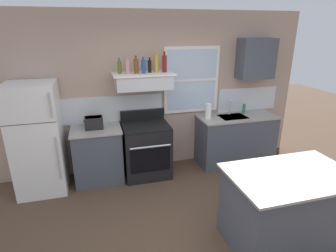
{
  "coord_description": "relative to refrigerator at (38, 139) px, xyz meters",
  "views": [
    {
      "loc": [
        -1.03,
        -2.36,
        2.43
      ],
      "look_at": [
        -0.05,
        1.2,
        1.1
      ],
      "focal_mm": 29.52,
      "sensor_mm": 36.0,
      "label": 1
    }
  ],
  "objects": [
    {
      "name": "bottle_balsamic_dark",
      "position": [
        1.76,
        0.14,
        1.0
      ],
      "size": [
        0.06,
        0.06,
        0.24
      ],
      "color": "black",
      "rests_on": "range_hood_shelf"
    },
    {
      "name": "ground_plane",
      "position": [
        1.9,
        -1.84,
        -0.85
      ],
      "size": [
        16.0,
        16.0,
        0.0
      ],
      "primitive_type": "plane",
      "color": "#4C3828"
    },
    {
      "name": "dish_soap_bottle",
      "position": [
        3.53,
        0.16,
        0.15
      ],
      "size": [
        0.06,
        0.06,
        0.18
      ],
      "primitive_type": "cylinder",
      "color": "#268C3F",
      "rests_on": "counter_right_with_sink"
    },
    {
      "name": "bottle_blue_liqueur",
      "position": [
        1.66,
        0.08,
        1.01
      ],
      "size": [
        0.07,
        0.07,
        0.25
      ],
      "color": "#1E478C",
      "rests_on": "range_hood_shelf"
    },
    {
      "name": "upper_cabinet_right",
      "position": [
        3.7,
        0.2,
        1.05
      ],
      "size": [
        0.64,
        0.32,
        0.7
      ],
      "color": "#474C56"
    },
    {
      "name": "paper_towel_roll",
      "position": [
        2.77,
        0.06,
        0.2
      ],
      "size": [
        0.11,
        0.11,
        0.27
      ],
      "primitive_type": "cylinder",
      "color": "white",
      "rests_on": "counter_right_with_sink"
    },
    {
      "name": "kitchen_island",
      "position": [
        2.9,
        -1.99,
        -0.39
      ],
      "size": [
        1.4,
        0.9,
        0.91
      ],
      "color": "#474C56",
      "rests_on": "ground_plane"
    },
    {
      "name": "back_wall",
      "position": [
        1.93,
        0.39,
        0.51
      ],
      "size": [
        5.4,
        0.11,
        2.7
      ],
      "color": "tan",
      "rests_on": "ground_plane"
    },
    {
      "name": "refrigerator",
      "position": [
        0.0,
        0.0,
        0.0
      ],
      "size": [
        0.7,
        0.72,
        1.69
      ],
      "color": "white",
      "rests_on": "ground_plane"
    },
    {
      "name": "range_hood_shelf",
      "position": [
        1.65,
        0.12,
        0.78
      ],
      "size": [
        0.96,
        0.52,
        0.24
      ],
      "color": "silver"
    },
    {
      "name": "counter_left_of_stove",
      "position": [
        0.85,
        0.06,
        -0.39
      ],
      "size": [
        0.79,
        0.63,
        0.91
      ],
      "color": "#474C56",
      "rests_on": "ground_plane"
    },
    {
      "name": "sink_faucet",
      "position": [
        3.25,
        0.16,
        0.24
      ],
      "size": [
        0.03,
        0.17,
        0.28
      ],
      "color": "silver",
      "rests_on": "counter_right_with_sink"
    },
    {
      "name": "bottle_amber_wine",
      "position": [
        1.54,
        0.1,
        1.01
      ],
      "size": [
        0.07,
        0.07,
        0.27
      ],
      "color": "brown",
      "rests_on": "range_hood_shelf"
    },
    {
      "name": "toaster",
      "position": [
        0.83,
        0.08,
        0.16
      ],
      "size": [
        0.3,
        0.2,
        0.19
      ],
      "color": "black",
      "rests_on": "counter_left_of_stove"
    },
    {
      "name": "bottle_olive_oil_square",
      "position": [
        1.29,
        0.16,
        1.0
      ],
      "size": [
        0.06,
        0.06,
        0.24
      ],
      "color": "#4C601E",
      "rests_on": "range_hood_shelf"
    },
    {
      "name": "stove_range",
      "position": [
        1.65,
        0.02,
        -0.38
      ],
      "size": [
        0.76,
        0.69,
        1.09
      ],
      "color": "black",
      "rests_on": "ground_plane"
    },
    {
      "name": "counter_right_with_sink",
      "position": [
        3.35,
        0.06,
        -0.39
      ],
      "size": [
        1.43,
        0.63,
        0.91
      ],
      "color": "#474C56",
      "rests_on": "ground_plane"
    },
    {
      "name": "bottle_red_label_wine",
      "position": [
        2.0,
        0.13,
        1.03
      ],
      "size": [
        0.07,
        0.07,
        0.32
      ],
      "color": "maroon",
      "rests_on": "range_hood_shelf"
    },
    {
      "name": "bottle_champagne_gold_foil",
      "position": [
        1.88,
        0.16,
        1.04
      ],
      "size": [
        0.08,
        0.08,
        0.33
      ],
      "color": "#B29333",
      "rests_on": "range_hood_shelf"
    },
    {
      "name": "bottle_rose_pink",
      "position": [
        1.41,
        0.1,
        1.01
      ],
      "size": [
        0.07,
        0.07,
        0.27
      ],
      "color": "#C67F84",
      "rests_on": "range_hood_shelf"
    }
  ]
}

